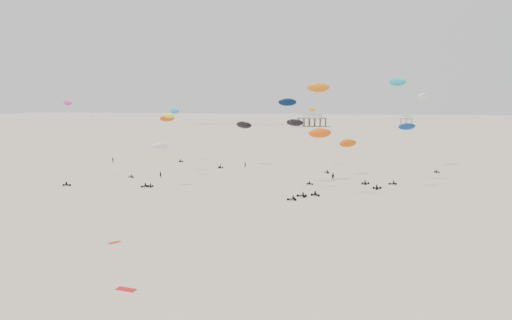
% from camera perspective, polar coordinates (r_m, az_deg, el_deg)
% --- Properties ---
extents(ground_plane, '(900.00, 900.00, 0.00)m').
position_cam_1_polar(ground_plane, '(221.90, 5.66, 1.68)').
color(ground_plane, beige).
extents(pavilion_main, '(21.00, 13.00, 9.80)m').
position_cam_1_polar(pavilion_main, '(371.59, 6.42, 4.47)').
color(pavilion_main, brown).
rests_on(pavilion_main, ground).
extents(pavilion_small, '(9.00, 7.00, 8.00)m').
position_cam_1_polar(pavilion_small, '(402.11, 16.80, 4.30)').
color(pavilion_small, brown).
rests_on(pavilion_small, ground).
extents(pier_fence, '(80.20, 0.20, 1.50)m').
position_cam_1_polar(pier_fence, '(379.72, -1.45, 4.05)').
color(pier_fence, black).
rests_on(pier_fence, ground).
extents(rig_0, '(8.19, 17.83, 22.61)m').
position_cam_1_polar(rig_0, '(148.57, 6.93, 3.65)').
color(rig_0, black).
rests_on(rig_0, ground).
extents(rig_1, '(7.38, 8.28, 20.79)m').
position_cam_1_polar(rig_1, '(108.03, 4.17, 3.08)').
color(rig_1, black).
rests_on(rig_1, ground).
extents(rig_2, '(3.43, 17.02, 21.05)m').
position_cam_1_polar(rig_2, '(125.72, -11.04, 1.76)').
color(rig_2, black).
rests_on(rig_2, ground).
extents(rig_3, '(8.68, 14.30, 18.94)m').
position_cam_1_polar(rig_3, '(139.97, -10.90, 3.45)').
color(rig_3, black).
rests_on(rig_3, ground).
extents(rig_4, '(9.81, 5.41, 15.39)m').
position_cam_1_polar(rig_4, '(118.08, 15.95, 1.75)').
color(rig_4, black).
rests_on(rig_4, ground).
extents(rig_5, '(6.12, 8.33, 13.65)m').
position_cam_1_polar(rig_5, '(124.33, 7.23, 2.66)').
color(rig_5, black).
rests_on(rig_5, ground).
extents(rig_6, '(9.96, 11.79, 15.13)m').
position_cam_1_polar(rig_6, '(153.29, -1.69, 3.52)').
color(rig_6, black).
rests_on(rig_6, ground).
extents(rig_7, '(4.74, 5.63, 25.73)m').
position_cam_1_polar(rig_7, '(125.00, 15.76, 6.58)').
color(rig_7, black).
rests_on(rig_7, ground).
extents(rig_8, '(8.10, 4.75, 23.90)m').
position_cam_1_polar(rig_8, '(101.78, 6.48, 5.51)').
color(rig_8, black).
rests_on(rig_8, ground).
extents(rig_9, '(9.56, 14.50, 23.26)m').
position_cam_1_polar(rig_9, '(132.79, -20.77, 2.17)').
color(rig_9, black).
rests_on(rig_9, ground).
extents(rig_10, '(5.37, 3.40, 10.54)m').
position_cam_1_polar(rig_10, '(118.38, -11.18, 0.45)').
color(rig_10, black).
rests_on(rig_10, ground).
extents(rig_11, '(10.02, 17.20, 20.53)m').
position_cam_1_polar(rig_11, '(116.44, 5.01, 2.41)').
color(rig_11, black).
rests_on(rig_11, ground).
extents(rig_12, '(6.49, 15.43, 23.60)m').
position_cam_1_polar(rig_12, '(156.43, 18.74, 6.22)').
color(rig_12, black).
rests_on(rig_12, ground).
extents(rig_13, '(8.53, 17.37, 16.47)m').
position_cam_1_polar(rig_13, '(133.81, 10.75, 1.23)').
color(rig_13, black).
rests_on(rig_13, ground).
extents(rig_14, '(6.50, 6.43, 17.62)m').
position_cam_1_polar(rig_14, '(166.67, -9.16, 4.32)').
color(rig_14, black).
rests_on(rig_14, ground).
extents(spectator_0, '(0.83, 0.67, 2.00)m').
position_cam_1_polar(spectator_0, '(132.95, -10.85, -1.99)').
color(spectator_0, black).
rests_on(spectator_0, ground).
extents(spectator_1, '(1.10, 0.67, 2.20)m').
position_cam_1_polar(spectator_1, '(127.87, 8.80, -2.31)').
color(spectator_1, black).
rests_on(spectator_1, ground).
extents(spectator_2, '(1.33, 1.20, 1.99)m').
position_cam_1_polar(spectator_2, '(167.57, -16.04, -0.29)').
color(spectator_2, black).
rests_on(spectator_2, ground).
extents(spectator_3, '(0.82, 0.72, 1.88)m').
position_cam_1_polar(spectator_3, '(149.86, -1.24, -0.86)').
color(spectator_3, black).
rests_on(spectator_3, ground).
extents(grounded_kite_a, '(2.32, 1.26, 0.08)m').
position_cam_1_polar(grounded_kite_a, '(57.57, -14.63, -14.15)').
color(grounded_kite_a, red).
rests_on(grounded_kite_a, ground).
extents(grounded_kite_b, '(1.59, 1.88, 0.07)m').
position_cam_1_polar(grounded_kite_b, '(75.44, -15.87, -9.07)').
color(grounded_kite_b, red).
rests_on(grounded_kite_b, ground).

